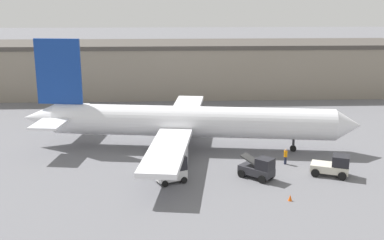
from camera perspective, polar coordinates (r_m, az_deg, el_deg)
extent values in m
plane|color=slate|center=(55.59, 0.00, -3.39)|extent=(400.00, 400.00, 0.00)
cube|color=gray|center=(85.45, -6.19, 5.87)|extent=(91.44, 12.95, 8.35)
cube|color=#47423D|center=(84.87, -6.28, 8.89)|extent=(91.44, 13.21, 0.70)
cylinder|color=white|center=(54.66, 0.00, -0.18)|extent=(32.11, 7.84, 3.51)
cone|color=white|center=(55.85, 18.04, -0.60)|extent=(3.25, 3.79, 3.44)
cone|color=white|center=(59.03, -17.57, 0.25)|extent=(4.28, 3.83, 3.33)
cube|color=white|center=(63.36, -0.71, 1.36)|extent=(5.45, 14.26, 0.50)
cube|color=white|center=(46.75, -2.95, -3.61)|extent=(5.45, 14.26, 0.50)
cylinder|color=#B7B7BC|center=(61.69, -0.91, -0.32)|extent=(3.72, 2.84, 2.40)
cylinder|color=#B7B7BC|center=(49.14, -2.58, -4.35)|extent=(3.72, 2.84, 2.40)
cube|color=navy|center=(56.97, -15.55, 5.54)|extent=(5.23, 1.07, 7.47)
cube|color=white|center=(61.49, -13.97, 1.42)|extent=(3.70, 4.60, 0.24)
cube|color=white|center=(54.50, -16.59, -0.47)|extent=(3.70, 4.60, 0.24)
cylinder|color=#38383D|center=(55.54, 11.91, -2.94)|extent=(0.28, 0.28, 1.47)
cylinder|color=black|center=(55.65, 11.89, -3.32)|extent=(0.74, 0.44, 0.70)
cylinder|color=#38383D|center=(53.37, -1.94, -3.35)|extent=(0.28, 0.28, 1.47)
cylinder|color=black|center=(53.46, -1.94, -3.64)|extent=(0.94, 0.47, 0.90)
cylinder|color=#38383D|center=(57.69, -1.37, -1.94)|extent=(0.28, 0.28, 1.47)
cylinder|color=black|center=(57.77, -1.37, -2.21)|extent=(0.94, 0.47, 0.90)
cylinder|color=#1E2338|center=(51.46, 11.00, -4.72)|extent=(0.27, 0.27, 0.81)
cylinder|color=orange|center=(51.23, 11.04, -3.95)|extent=(0.37, 0.37, 0.64)
sphere|color=tan|center=(51.09, 11.06, -3.49)|extent=(0.24, 0.24, 0.24)
cube|color=silver|center=(45.77, -2.51, -6.49)|extent=(3.18, 2.54, 0.91)
cube|color=black|center=(45.69, -1.62, -5.04)|extent=(1.69, 1.75, 1.29)
cylinder|color=black|center=(45.69, -0.97, -7.12)|extent=(0.67, 0.51, 0.61)
cylinder|color=black|center=(46.95, -1.79, -6.51)|extent=(0.67, 0.51, 0.61)
cylinder|color=black|center=(44.93, -3.25, -7.54)|extent=(0.67, 0.51, 0.61)
cylinder|color=black|center=(46.21, -4.01, -6.90)|extent=(0.67, 0.51, 0.61)
cube|color=#2D2D33|center=(47.12, 7.63, -5.95)|extent=(3.53, 3.42, 0.75)
cube|color=black|center=(46.35, 8.65, -5.15)|extent=(2.04, 2.04, 1.07)
cube|color=#333333|center=(47.09, 7.06, -4.69)|extent=(2.27, 2.22, 0.79)
cylinder|color=black|center=(46.06, 8.32, -6.98)|extent=(0.77, 0.74, 0.79)
cylinder|color=black|center=(47.32, 9.33, -6.41)|extent=(0.77, 0.74, 0.79)
cylinder|color=black|center=(47.23, 5.90, -6.33)|extent=(0.77, 0.74, 0.79)
cylinder|color=black|center=(48.46, 6.95, -5.80)|extent=(0.77, 0.74, 0.79)
cube|color=beige|center=(49.29, 16.00, -5.47)|extent=(4.03, 3.08, 0.72)
cube|color=black|center=(48.97, 17.25, -4.61)|extent=(2.10, 2.14, 1.03)
cylinder|color=black|center=(48.50, 17.37, -6.37)|extent=(0.86, 0.57, 0.81)
cylinder|color=black|center=(50.24, 17.48, -5.64)|extent=(0.86, 0.57, 0.81)
cylinder|color=black|center=(48.62, 14.41, -6.10)|extent=(0.86, 0.57, 0.81)
cylinder|color=black|center=(50.36, 14.62, -5.37)|extent=(0.86, 0.57, 0.81)
cone|color=#EF590F|center=(42.87, 11.56, -9.02)|extent=(0.36, 0.36, 0.55)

